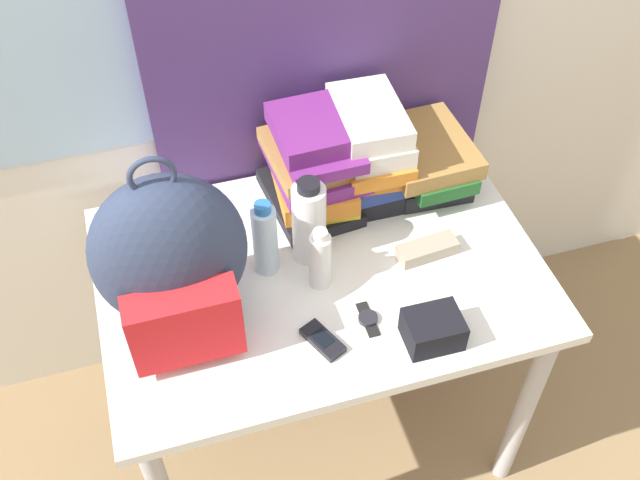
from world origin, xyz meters
The scene contains 12 objects.
desk centered at (0.00, 0.37, 0.65)m, with size 1.06×0.73×0.76m.
backpack centered at (-0.34, 0.32, 0.96)m, with size 0.33×0.28×0.47m.
book_stack_left centered at (0.05, 0.58, 0.89)m, with size 0.24×0.30×0.28m.
book_stack_center centered at (0.19, 0.59, 0.90)m, with size 0.21×0.27×0.28m.
book_stack_right centered at (0.36, 0.58, 0.84)m, with size 0.23×0.28×0.14m.
water_bottle centered at (-0.12, 0.40, 0.86)m, with size 0.06×0.06×0.22m.
sports_bottle centered at (-0.01, 0.42, 0.87)m, with size 0.08×0.08×0.24m.
sunscreen_bottle centered at (-0.01, 0.32, 0.84)m, with size 0.05×0.05×0.18m.
cell_phone centered at (-0.06, 0.16, 0.77)m, with size 0.09×0.12×0.02m.
sunglasses_case centered at (0.26, 0.33, 0.78)m, with size 0.15×0.07×0.04m.
camera_pouch centered at (0.18, 0.09, 0.80)m, with size 0.13×0.10×0.07m.
wristwatch centered at (0.06, 0.18, 0.76)m, with size 0.04×0.10×0.01m.
Camera 1 is at (-0.34, -0.76, 2.14)m, focal length 42.00 mm.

